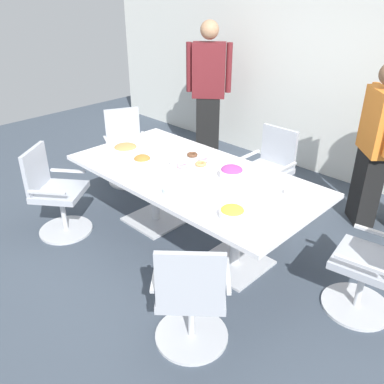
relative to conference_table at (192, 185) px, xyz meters
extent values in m
cube|color=#3D4754|center=(0.00, 0.00, -0.63)|extent=(10.00, 10.00, 0.01)
cube|color=silver|center=(0.00, 2.40, 0.77)|extent=(8.00, 0.10, 2.80)
cube|color=silver|center=(0.00, 0.00, 0.10)|extent=(2.40, 1.20, 0.04)
cube|color=silver|center=(-0.55, 0.00, -0.61)|extent=(0.56, 0.56, 0.02)
cylinder|color=silver|center=(-0.55, 0.00, -0.26)|extent=(0.09, 0.09, 0.69)
cube|color=silver|center=(0.55, 0.00, -0.61)|extent=(0.56, 0.56, 0.02)
cylinder|color=silver|center=(0.55, 0.00, -0.26)|extent=(0.09, 0.09, 0.69)
cylinder|color=silver|center=(-1.53, 0.39, -0.61)|extent=(0.72, 0.72, 0.02)
cylinder|color=silver|center=(-1.53, 0.39, -0.40)|extent=(0.05, 0.05, 0.41)
cube|color=#ADB2BC|center=(-1.53, 0.39, -0.17)|extent=(0.61, 0.61, 0.06)
cube|color=#ADB2BC|center=(-1.72, 0.48, 0.07)|extent=(0.22, 0.41, 0.42)
cube|color=silver|center=(-1.43, 0.62, -0.05)|extent=(0.35, 0.18, 0.02)
cube|color=silver|center=(-1.63, 0.17, -0.05)|extent=(0.35, 0.18, 0.02)
cylinder|color=silver|center=(-1.06, -0.80, -0.61)|extent=(0.76, 0.76, 0.02)
cylinder|color=silver|center=(-1.06, -0.80, -0.40)|extent=(0.05, 0.05, 0.41)
cube|color=#ADB2BC|center=(-1.06, -0.80, -0.17)|extent=(0.64, 0.64, 0.06)
cube|color=#ADB2BC|center=(-1.23, -0.93, 0.07)|extent=(0.29, 0.37, 0.42)
cube|color=silver|center=(-1.21, -0.61, -0.05)|extent=(0.31, 0.25, 0.02)
cube|color=silver|center=(-0.91, -1.00, -0.05)|extent=(0.31, 0.25, 0.02)
cylinder|color=silver|center=(0.87, -0.89, -0.61)|extent=(0.76, 0.76, 0.02)
cylinder|color=silver|center=(0.87, -0.89, -0.40)|extent=(0.05, 0.05, 0.41)
cube|color=#ADB2BC|center=(0.87, -0.89, -0.17)|extent=(0.65, 0.65, 0.06)
cube|color=#ADB2BC|center=(1.01, -1.05, 0.07)|extent=(0.35, 0.32, 0.42)
cube|color=silver|center=(0.69, -1.06, -0.05)|extent=(0.27, 0.29, 0.02)
cube|color=silver|center=(1.05, -0.73, -0.05)|extent=(0.27, 0.29, 0.02)
cylinder|color=silver|center=(1.60, 0.25, -0.61)|extent=(0.62, 0.62, 0.02)
cylinder|color=silver|center=(1.60, 0.25, -0.40)|extent=(0.05, 0.05, 0.41)
cube|color=#ADB2BC|center=(1.60, 0.25, -0.17)|extent=(0.52, 0.52, 0.06)
cube|color=silver|center=(1.64, 0.01, -0.05)|extent=(0.37, 0.09, 0.02)
cube|color=silver|center=(1.56, 0.49, -0.05)|extent=(0.37, 0.09, 0.02)
cylinder|color=silver|center=(0.12, 1.05, -0.61)|extent=(0.54, 0.54, 0.02)
cylinder|color=silver|center=(0.12, 1.05, -0.40)|extent=(0.05, 0.05, 0.41)
cube|color=#ADB2BC|center=(0.12, 1.05, -0.17)|extent=(0.46, 0.46, 0.06)
cube|color=#ADB2BC|center=(0.12, 1.26, 0.07)|extent=(0.44, 0.04, 0.42)
cube|color=silver|center=(0.36, 1.05, -0.05)|extent=(0.03, 0.37, 0.02)
cube|color=silver|center=(-0.13, 1.05, -0.05)|extent=(0.03, 0.37, 0.02)
cube|color=black|center=(-1.34, 1.69, -0.17)|extent=(0.37, 0.36, 0.90)
cube|color=maroon|center=(-1.34, 1.69, 0.63)|extent=(0.48, 0.45, 0.71)
sphere|color=tan|center=(-1.34, 1.69, 1.14)|extent=(0.24, 0.24, 0.24)
cylinder|color=maroon|center=(-1.14, 1.86, 0.67)|extent=(0.11, 0.11, 0.64)
cylinder|color=maroon|center=(-1.55, 1.52, 0.67)|extent=(0.11, 0.11, 0.64)
cube|color=black|center=(1.03, 1.55, -0.23)|extent=(0.37, 0.37, 0.80)
cube|color=orange|center=(1.03, 1.55, 0.49)|extent=(0.46, 0.47, 0.63)
cylinder|color=orange|center=(0.85, 1.74, 0.52)|extent=(0.11, 0.11, 0.57)
cylinder|color=white|center=(0.77, -0.35, 0.16)|extent=(0.20, 0.20, 0.06)
ellipsoid|color=yellow|center=(0.77, -0.35, 0.19)|extent=(0.18, 0.18, 0.06)
cylinder|color=white|center=(0.32, 0.18, 0.16)|extent=(0.22, 0.22, 0.08)
ellipsoid|color=#9E3D8E|center=(0.32, 0.18, 0.20)|extent=(0.20, 0.20, 0.07)
cylinder|color=white|center=(-0.83, -0.13, 0.16)|extent=(0.26, 0.26, 0.06)
ellipsoid|color=tan|center=(-0.83, -0.13, 0.19)|extent=(0.23, 0.23, 0.06)
cylinder|color=white|center=(-0.45, -0.22, 0.16)|extent=(0.18, 0.18, 0.08)
ellipsoid|color=#AD702D|center=(-0.45, -0.22, 0.20)|extent=(0.15, 0.15, 0.07)
cylinder|color=white|center=(-0.18, 0.14, 0.13)|extent=(0.38, 0.38, 0.01)
torus|color=tan|center=(-0.04, 0.16, 0.15)|extent=(0.11, 0.11, 0.03)
torus|color=pink|center=(-0.09, 0.25, 0.15)|extent=(0.11, 0.11, 0.03)
torus|color=brown|center=(-0.26, 0.27, 0.15)|extent=(0.11, 0.11, 0.03)
torus|color=white|center=(-0.33, 0.16, 0.15)|extent=(0.11, 0.11, 0.03)
torus|color=white|center=(-0.26, 0.02, 0.15)|extent=(0.11, 0.11, 0.03)
torus|color=pink|center=(-0.14, 0.01, 0.15)|extent=(0.11, 0.11, 0.03)
cylinder|color=white|center=(0.16, -0.39, 0.13)|extent=(0.18, 0.18, 0.01)
cylinder|color=silver|center=(0.16, -0.39, 0.13)|extent=(0.18, 0.18, 0.01)
cylinder|color=white|center=(0.16, -0.39, 0.14)|extent=(0.18, 0.18, 0.01)
cylinder|color=silver|center=(0.16, -0.39, 0.15)|extent=(0.18, 0.18, 0.01)
cylinder|color=white|center=(0.16, -0.39, 0.15)|extent=(0.18, 0.18, 0.01)
cylinder|color=silver|center=(0.16, -0.39, 0.16)|extent=(0.18, 0.18, 0.01)
cylinder|color=white|center=(0.16, -0.39, 0.16)|extent=(0.18, 0.18, 0.01)
cylinder|color=silver|center=(0.16, -0.39, 0.17)|extent=(0.18, 0.18, 0.01)
cube|color=white|center=(0.94, 0.32, 0.16)|extent=(0.18, 0.18, 0.06)
camera|label=1|loc=(2.39, -2.43, 1.72)|focal=37.97mm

